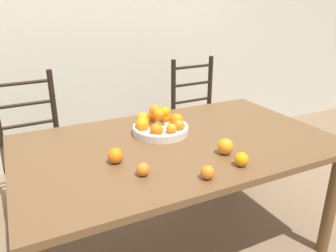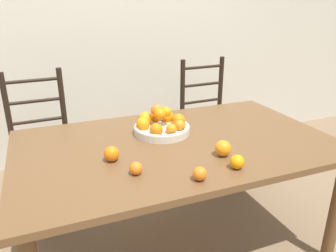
# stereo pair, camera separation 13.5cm
# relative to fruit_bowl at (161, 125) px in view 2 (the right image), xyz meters

# --- Properties ---
(ground_plane) EXTENTS (12.00, 12.00, 0.00)m
(ground_plane) POSITION_rel_fruit_bowl_xyz_m (0.03, -0.16, -0.77)
(ground_plane) COLOR #7F664C
(wall_back) EXTENTS (8.00, 0.06, 2.60)m
(wall_back) POSITION_rel_fruit_bowl_xyz_m (0.03, 1.38, 0.53)
(wall_back) COLOR beige
(wall_back) RESTS_ON ground_plane
(dining_table) EXTENTS (1.76, 1.05, 0.72)m
(dining_table) POSITION_rel_fruit_bowl_xyz_m (0.03, -0.16, -0.13)
(dining_table) COLOR brown
(dining_table) RESTS_ON ground_plane
(fruit_bowl) EXTENTS (0.33, 0.33, 0.17)m
(fruit_bowl) POSITION_rel_fruit_bowl_xyz_m (0.00, 0.00, 0.00)
(fruit_bowl) COLOR beige
(fruit_bowl) RESTS_ON dining_table
(orange_loose_0) EXTENTS (0.08, 0.08, 0.08)m
(orange_loose_0) POSITION_rel_fruit_bowl_xyz_m (-0.36, -0.25, -0.01)
(orange_loose_0) COLOR orange
(orange_loose_0) RESTS_ON dining_table
(orange_loose_1) EXTENTS (0.06, 0.06, 0.06)m
(orange_loose_1) POSITION_rel_fruit_bowl_xyz_m (-0.04, -0.58, -0.02)
(orange_loose_1) COLOR orange
(orange_loose_1) RESTS_ON dining_table
(orange_loose_2) EXTENTS (0.08, 0.08, 0.08)m
(orange_loose_2) POSITION_rel_fruit_bowl_xyz_m (0.18, -0.41, -0.01)
(orange_loose_2) COLOR orange
(orange_loose_2) RESTS_ON dining_table
(orange_loose_3) EXTENTS (0.07, 0.07, 0.07)m
(orange_loose_3) POSITION_rel_fruit_bowl_xyz_m (0.17, -0.55, -0.01)
(orange_loose_3) COLOR orange
(orange_loose_3) RESTS_ON dining_table
(orange_loose_4) EXTENTS (0.06, 0.06, 0.06)m
(orange_loose_4) POSITION_rel_fruit_bowl_xyz_m (-0.28, -0.43, -0.02)
(orange_loose_4) COLOR orange
(orange_loose_4) RESTS_ON dining_table
(chair_left) EXTENTS (0.44, 0.42, 1.01)m
(chair_left) POSITION_rel_fruit_bowl_xyz_m (-0.68, 0.64, -0.29)
(chair_left) COLOR black
(chair_left) RESTS_ON ground_plane
(chair_right) EXTENTS (0.43, 0.41, 1.01)m
(chair_right) POSITION_rel_fruit_bowl_xyz_m (0.68, 0.64, -0.29)
(chair_right) COLOR black
(chair_right) RESTS_ON ground_plane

